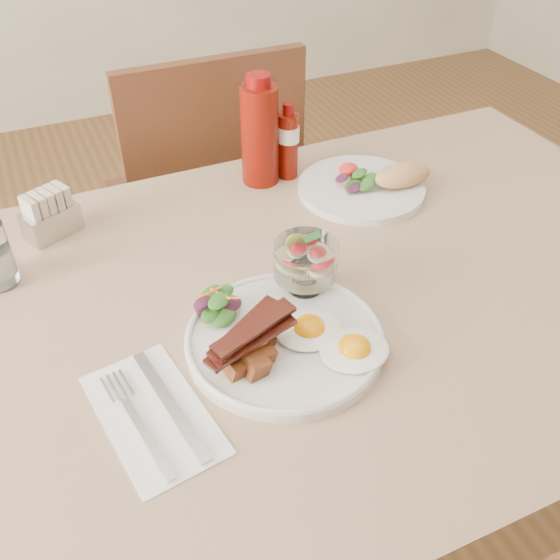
{
  "coord_description": "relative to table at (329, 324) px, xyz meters",
  "views": [
    {
      "loc": [
        -0.39,
        -0.66,
        1.38
      ],
      "look_at": [
        -0.11,
        -0.03,
        0.82
      ],
      "focal_mm": 40.0,
      "sensor_mm": 36.0,
      "label": 1
    }
  ],
  "objects": [
    {
      "name": "bacon_potato_pile",
      "position": [
        -0.19,
        -0.12,
        0.13
      ],
      "size": [
        0.14,
        0.09,
        0.06
      ],
      "rotation": [
        0.0,
        0.0,
        -0.09
      ],
      "color": "maroon",
      "rests_on": "main_plate"
    },
    {
      "name": "main_plate",
      "position": [
        -0.13,
        -0.09,
        0.1
      ],
      "size": [
        0.28,
        0.28,
        0.02
      ],
      "primitive_type": "cylinder",
      "color": "silver",
      "rests_on": "table"
    },
    {
      "name": "napkin_cutlery",
      "position": [
        -0.33,
        -0.14,
        0.09
      ],
      "size": [
        0.15,
        0.23,
        0.01
      ],
      "rotation": [
        0.0,
        0.0,
        0.15
      ],
      "color": "white",
      "rests_on": "table"
    },
    {
      "name": "fried_eggs",
      "position": [
        -0.07,
        -0.13,
        0.11
      ],
      "size": [
        0.16,
        0.18,
        0.03
      ],
      "rotation": [
        0.0,
        0.0,
        -0.38
      ],
      "color": "white",
      "rests_on": "main_plate"
    },
    {
      "name": "side_salad",
      "position": [
        -0.19,
        -0.02,
        0.12
      ],
      "size": [
        0.08,
        0.07,
        0.04
      ],
      "rotation": [
        0.0,
        0.0,
        -0.18
      ],
      "color": "#1C4A13",
      "rests_on": "main_plate"
    },
    {
      "name": "chair_far",
      "position": [
        0.0,
        0.66,
        -0.14
      ],
      "size": [
        0.42,
        0.42,
        0.93
      ],
      "color": "#5A311C",
      "rests_on": "ground"
    },
    {
      "name": "hot_sauce_bottle",
      "position": [
        0.08,
        0.34,
        0.16
      ],
      "size": [
        0.04,
        0.04,
        0.15
      ],
      "rotation": [
        0.0,
        0.0,
        -0.03
      ],
      "color": "#630E05",
      "rests_on": "table"
    },
    {
      "name": "ketchup_bottle",
      "position": [
        0.02,
        0.34,
        0.19
      ],
      "size": [
        0.08,
        0.08,
        0.21
      ],
      "rotation": [
        0.0,
        0.0,
        0.17
      ],
      "color": "#630E05",
      "rests_on": "table"
    },
    {
      "name": "second_plate",
      "position": [
        0.2,
        0.22,
        0.1
      ],
      "size": [
        0.25,
        0.24,
        0.06
      ],
      "rotation": [
        0.0,
        0.0,
        0.05
      ],
      "color": "silver",
      "rests_on": "table"
    },
    {
      "name": "fruit_cup",
      "position": [
        -0.05,
        -0.01,
        0.16
      ],
      "size": [
        0.1,
        0.1,
        0.1
      ],
      "rotation": [
        0.0,
        0.0,
        -0.34
      ],
      "color": "white",
      "rests_on": "main_plate"
    },
    {
      "name": "sugar_caddy",
      "position": [
        -0.38,
        0.32,
        0.13
      ],
      "size": [
        0.11,
        0.09,
        0.08
      ],
      "rotation": [
        0.0,
        0.0,
        0.43
      ],
      "color": "#B5B5B9",
      "rests_on": "table"
    },
    {
      "name": "table",
      "position": [
        0.0,
        0.0,
        0.0
      ],
      "size": [
        1.33,
        0.88,
        0.75
      ],
      "color": "#5A311C",
      "rests_on": "ground"
    }
  ]
}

